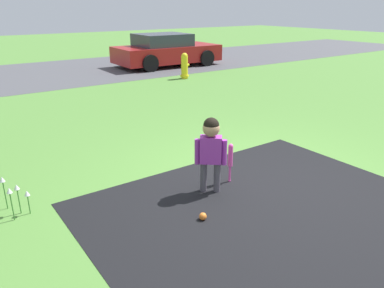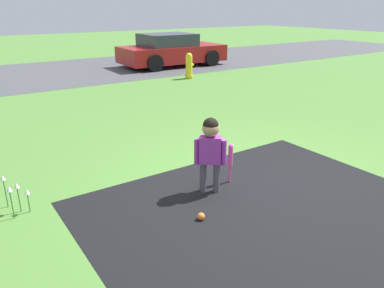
% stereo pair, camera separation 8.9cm
% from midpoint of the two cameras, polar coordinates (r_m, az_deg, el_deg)
% --- Properties ---
extents(ground_plane, '(60.00, 60.00, 0.00)m').
position_cam_midpoint_polar(ground_plane, '(5.15, 9.63, -5.72)').
color(ground_plane, '#518438').
extents(street_strip, '(40.00, 6.00, 0.01)m').
position_cam_midpoint_polar(street_strip, '(14.24, -21.68, 9.96)').
color(street_strip, '#4C4C51').
rests_on(street_strip, ground).
extents(child, '(0.32, 0.29, 0.98)m').
position_cam_midpoint_polar(child, '(4.58, 2.34, -0.11)').
color(child, '#4C4751').
rests_on(child, ground).
extents(baseball_bat, '(0.07, 0.07, 0.55)m').
position_cam_midpoint_polar(baseball_bat, '(4.96, 5.36, -2.06)').
color(baseball_bat, '#E54CA5').
rests_on(baseball_bat, ground).
extents(sports_ball, '(0.09, 0.09, 0.09)m').
position_cam_midpoint_polar(sports_ball, '(4.22, 1.05, -10.98)').
color(sports_ball, orange).
rests_on(sports_ball, ground).
extents(fire_hydrant, '(0.30, 0.27, 0.82)m').
position_cam_midpoint_polar(fire_hydrant, '(12.29, -1.35, 11.79)').
color(fire_hydrant, yellow).
rests_on(fire_hydrant, ground).
extents(parked_car, '(4.04, 2.12, 1.22)m').
position_cam_midpoint_polar(parked_car, '(14.97, -4.16, 14.00)').
color(parked_car, maroon).
rests_on(parked_car, ground).
extents(flower_bed, '(0.25, 0.37, 0.41)m').
position_cam_midpoint_polar(flower_bed, '(4.67, -26.00, -6.29)').
color(flower_bed, '#38702D').
rests_on(flower_bed, ground).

